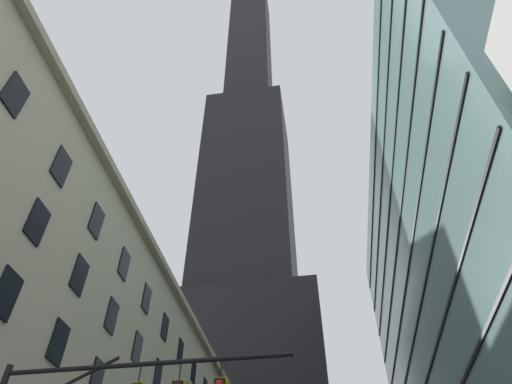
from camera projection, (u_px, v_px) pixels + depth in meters
The scene contains 2 objects.
dark_skyscraper at pixel (247, 244), 101.58m from camera, with size 29.36×29.36×216.39m.
glass_office_midrise at pixel (505, 306), 39.78m from camera, with size 15.98×52.61×43.37m.
Camera 1 is at (3.09, -8.13, 1.52)m, focal length 31.99 mm.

